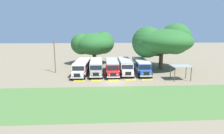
{
  "coord_description": "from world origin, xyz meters",
  "views": [
    {
      "loc": [
        -2.14,
        -31.07,
        8.92
      ],
      "look_at": [
        0.0,
        6.01,
        1.6
      ],
      "focal_mm": 29.21,
      "sensor_mm": 36.0,
      "label": 1
    }
  ],
  "objects_px": {
    "parked_bus_slot_0": "(82,67)",
    "waiting_shelter": "(181,67)",
    "secondary_tree": "(162,41)",
    "parked_bus_slot_1": "(96,66)",
    "parked_bus_slot_4": "(141,65)",
    "parked_bus_slot_3": "(125,65)",
    "broad_shade_tree": "(94,44)",
    "utility_pole": "(55,55)",
    "parked_bus_slot_2": "(112,66)"
  },
  "relations": [
    {
      "from": "parked_bus_slot_4",
      "to": "secondary_tree",
      "type": "bearing_deg",
      "value": 128.06
    },
    {
      "from": "parked_bus_slot_2",
      "to": "secondary_tree",
      "type": "distance_m",
      "value": 13.89
    },
    {
      "from": "parked_bus_slot_2",
      "to": "broad_shade_tree",
      "type": "xyz_separation_m",
      "value": [
        -4.16,
        12.19,
        3.97
      ]
    },
    {
      "from": "parked_bus_slot_0",
      "to": "broad_shade_tree",
      "type": "xyz_separation_m",
      "value": [
        2.24,
        12.34,
        3.97
      ]
    },
    {
      "from": "parked_bus_slot_1",
      "to": "parked_bus_slot_4",
      "type": "relative_size",
      "value": 1.0
    },
    {
      "from": "secondary_tree",
      "to": "utility_pole",
      "type": "distance_m",
      "value": 24.76
    },
    {
      "from": "parked_bus_slot_3",
      "to": "broad_shade_tree",
      "type": "bearing_deg",
      "value": -147.27
    },
    {
      "from": "parked_bus_slot_0",
      "to": "parked_bus_slot_2",
      "type": "distance_m",
      "value": 6.41
    },
    {
      "from": "secondary_tree",
      "to": "waiting_shelter",
      "type": "relative_size",
      "value": 4.15
    },
    {
      "from": "parked_bus_slot_3",
      "to": "secondary_tree",
      "type": "height_order",
      "value": "secondary_tree"
    },
    {
      "from": "parked_bus_slot_4",
      "to": "utility_pole",
      "type": "xyz_separation_m",
      "value": [
        -18.64,
        0.89,
        2.21
      ]
    },
    {
      "from": "parked_bus_slot_0",
      "to": "waiting_shelter",
      "type": "bearing_deg",
      "value": 74.89
    },
    {
      "from": "parked_bus_slot_1",
      "to": "parked_bus_slot_4",
      "type": "bearing_deg",
      "value": 89.41
    },
    {
      "from": "parked_bus_slot_1",
      "to": "parked_bus_slot_2",
      "type": "distance_m",
      "value": 3.4
    },
    {
      "from": "parked_bus_slot_4",
      "to": "waiting_shelter",
      "type": "relative_size",
      "value": 3.02
    },
    {
      "from": "parked_bus_slot_1",
      "to": "secondary_tree",
      "type": "distance_m",
      "value": 16.81
    },
    {
      "from": "parked_bus_slot_2",
      "to": "waiting_shelter",
      "type": "relative_size",
      "value": 3.02
    },
    {
      "from": "broad_shade_tree",
      "to": "secondary_tree",
      "type": "bearing_deg",
      "value": -24.84
    },
    {
      "from": "parked_bus_slot_2",
      "to": "broad_shade_tree",
      "type": "distance_m",
      "value": 13.48
    },
    {
      "from": "parked_bus_slot_2",
      "to": "secondary_tree",
      "type": "relative_size",
      "value": 0.73
    },
    {
      "from": "parked_bus_slot_3",
      "to": "utility_pole",
      "type": "xyz_separation_m",
      "value": [
        -15.17,
        0.58,
        2.21
      ]
    },
    {
      "from": "parked_bus_slot_1",
      "to": "waiting_shelter",
      "type": "relative_size",
      "value": 3.02
    },
    {
      "from": "parked_bus_slot_0",
      "to": "utility_pole",
      "type": "bearing_deg",
      "value": -101.48
    },
    {
      "from": "parked_bus_slot_3",
      "to": "utility_pole",
      "type": "height_order",
      "value": "utility_pole"
    },
    {
      "from": "parked_bus_slot_4",
      "to": "waiting_shelter",
      "type": "xyz_separation_m",
      "value": [
        5.99,
        -6.61,
        0.87
      ]
    },
    {
      "from": "parked_bus_slot_0",
      "to": "waiting_shelter",
      "type": "relative_size",
      "value": 3.03
    },
    {
      "from": "parked_bus_slot_3",
      "to": "parked_bus_slot_4",
      "type": "relative_size",
      "value": 1.0
    },
    {
      "from": "parked_bus_slot_3",
      "to": "waiting_shelter",
      "type": "distance_m",
      "value": 11.76
    },
    {
      "from": "broad_shade_tree",
      "to": "secondary_tree",
      "type": "xyz_separation_m",
      "value": [
        16.26,
        -7.53,
        1.03
      ]
    },
    {
      "from": "secondary_tree",
      "to": "waiting_shelter",
      "type": "xyz_separation_m",
      "value": [
        0.25,
        -10.83,
        -4.13
      ]
    },
    {
      "from": "broad_shade_tree",
      "to": "parked_bus_slot_3",
      "type": "bearing_deg",
      "value": -58.34
    },
    {
      "from": "broad_shade_tree",
      "to": "parked_bus_slot_2",
      "type": "bearing_deg",
      "value": -71.14
    },
    {
      "from": "parked_bus_slot_2",
      "to": "secondary_tree",
      "type": "height_order",
      "value": "secondary_tree"
    },
    {
      "from": "parked_bus_slot_0",
      "to": "parked_bus_slot_3",
      "type": "distance_m",
      "value": 9.34
    },
    {
      "from": "parked_bus_slot_3",
      "to": "secondary_tree",
      "type": "distance_m",
      "value": 11.18
    },
    {
      "from": "utility_pole",
      "to": "waiting_shelter",
      "type": "bearing_deg",
      "value": -16.94
    },
    {
      "from": "secondary_tree",
      "to": "parked_bus_slot_4",
      "type": "bearing_deg",
      "value": -143.67
    },
    {
      "from": "parked_bus_slot_3",
      "to": "broad_shade_tree",
      "type": "xyz_separation_m",
      "value": [
        -7.05,
        11.43,
        3.97
      ]
    },
    {
      "from": "parked_bus_slot_3",
      "to": "parked_bus_slot_1",
      "type": "bearing_deg",
      "value": -85.57
    },
    {
      "from": "parked_bus_slot_2",
      "to": "broad_shade_tree",
      "type": "height_order",
      "value": "broad_shade_tree"
    },
    {
      "from": "parked_bus_slot_3",
      "to": "secondary_tree",
      "type": "bearing_deg",
      "value": 114.05
    },
    {
      "from": "utility_pole",
      "to": "secondary_tree",
      "type": "bearing_deg",
      "value": 7.78
    },
    {
      "from": "broad_shade_tree",
      "to": "utility_pole",
      "type": "relative_size",
      "value": 1.65
    },
    {
      "from": "parked_bus_slot_1",
      "to": "broad_shade_tree",
      "type": "height_order",
      "value": "broad_shade_tree"
    },
    {
      "from": "parked_bus_slot_2",
      "to": "parked_bus_slot_3",
      "type": "xyz_separation_m",
      "value": [
        2.89,
        0.75,
        0.0
      ]
    },
    {
      "from": "parked_bus_slot_1",
      "to": "waiting_shelter",
      "type": "height_order",
      "value": "parked_bus_slot_1"
    },
    {
      "from": "parked_bus_slot_0",
      "to": "broad_shade_tree",
      "type": "height_order",
      "value": "broad_shade_tree"
    },
    {
      "from": "parked_bus_slot_2",
      "to": "parked_bus_slot_4",
      "type": "distance_m",
      "value": 6.37
    },
    {
      "from": "parked_bus_slot_2",
      "to": "parked_bus_slot_4",
      "type": "bearing_deg",
      "value": 94.85
    },
    {
      "from": "broad_shade_tree",
      "to": "waiting_shelter",
      "type": "relative_size",
      "value": 3.25
    }
  ]
}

